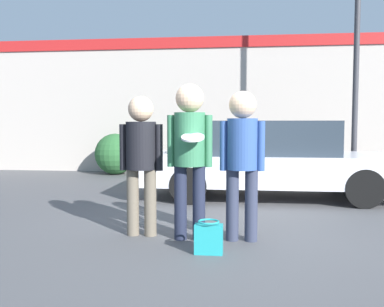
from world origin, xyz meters
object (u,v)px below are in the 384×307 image
parked_car_near (270,159)px  street_lamp (366,5)px  shrub (115,154)px  handbag (209,238)px  person_right (242,151)px  person_left (141,153)px  person_middle_with_frisbee (190,146)px

parked_car_near → street_lamp: bearing=35.5°
shrub → handbag: (3.07, -6.74, -0.38)m
street_lamp → shrub: size_ratio=5.79×
parked_car_near → person_right: bearing=-99.4°
person_left → street_lamp: size_ratio=0.27×
person_right → street_lamp: (2.53, 4.48, 2.79)m
street_lamp → shrub: bearing=164.0°
person_right → parked_car_near: person_right is taller
person_left → street_lamp: 6.43m
street_lamp → person_left: bearing=-130.6°
person_right → parked_car_near: size_ratio=0.38×
person_right → shrub: size_ratio=1.59×
person_middle_with_frisbee → person_right: size_ratio=1.05×
parked_car_near → person_middle_with_frisbee: bearing=-110.0°
shrub → handbag: bearing=-65.5°
person_left → shrub: person_left is taller
person_middle_with_frisbee → shrub: bearing=114.3°
person_left → shrub: 6.49m
person_left → handbag: bearing=-36.4°
person_middle_with_frisbee → shrub: (-2.80, 6.21, -0.57)m
person_left → parked_car_near: bearing=59.5°
street_lamp → shrub: 7.01m
parked_car_near → handbag: bearing=-103.3°
parked_car_near → street_lamp: street_lamp is taller
person_left → parked_car_near: size_ratio=0.37×
person_left → shrub: bearing=109.8°
person_right → shrub: (-3.41, 6.18, -0.50)m
person_middle_with_frisbee → shrub: size_ratio=1.67×
person_right → parked_car_near: (0.50, 3.03, -0.34)m
parked_car_near → shrub: 5.03m
person_middle_with_frisbee → handbag: (0.27, -0.53, -0.95)m
street_lamp → handbag: size_ratio=17.96×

